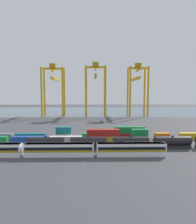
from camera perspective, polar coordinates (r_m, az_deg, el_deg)
The scene contains 21 objects.
ground_plane at distance 123.68m, azimuth -5.34°, elevation -3.49°, with size 420.00×420.00×0.00m, color #424247.
harbour_water at distance 214.79m, azimuth -3.54°, elevation 0.27°, with size 400.00×110.00×0.01m, color #475B6B.
passenger_train at distance 63.77m, azimuth -10.64°, elevation -10.03°, with size 63.70×3.14×3.90m.
freight_tank_row at distance 71.94m, azimuth 9.00°, elevation -8.27°, with size 69.62×2.95×4.41m.
shipping_container_1 at distance 82.61m, azimuth -18.58°, elevation -7.27°, with size 12.10×2.44×2.60m, color #1C4299.
shipping_container_2 at distance 79.57m, azimuth -8.86°, elevation -7.53°, with size 12.10×2.44×2.60m, color silver.
shipping_container_3 at distance 78.92m, azimuth 1.33°, elevation -7.58°, with size 12.10×2.44×2.60m, color gold.
shipping_container_4 at distance 78.38m, azimuth 1.33°, elevation -5.72°, with size 12.10×2.44×2.60m, color #AD211C.
shipping_container_5 at distance 80.72m, azimuth 11.37°, elevation -7.39°, with size 6.04×2.44×2.60m, color #1C4299.
shipping_container_6 at distance 80.19m, azimuth 11.40°, elevation -5.58°, with size 6.04×2.44×2.60m, color #197538.
shipping_container_8 at distance 88.14m, azimuth -18.08°, elevation -6.47°, with size 12.10×2.44×2.60m, color #146066.
shipping_container_9 at distance 85.23m, azimuth -9.41°, elevation -6.68°, with size 6.04×2.44×2.60m, color slate.
shipping_container_10 at distance 84.73m, azimuth -9.44°, elevation -4.96°, with size 6.04×2.44×2.60m, color #146066.
shipping_container_11 at distance 84.36m, azimuth -0.35°, elevation -6.73°, with size 12.10×2.44×2.60m, color #197538.
shipping_container_12 at distance 85.57m, azimuth 8.67°, elevation -6.62°, with size 12.10×2.44×2.60m, color #AD211C.
shipping_container_13 at distance 85.07m, azimuth 8.70°, elevation -4.91°, with size 12.10×2.44×2.60m, color #197538.
shipping_container_14 at distance 88.80m, azimuth 17.24°, elevation -6.36°, with size 6.04×2.44×2.60m, color orange.
shipping_container_15 at distance 93.82m, azimuth 25.03°, elevation -6.01°, with size 12.10×2.44×2.60m, color gold.
gantry_crane_west at distance 176.53m, azimuth -12.08°, elevation 7.51°, with size 18.30×36.59×42.29m.
gantry_crane_central at distance 173.20m, azimuth -0.68°, elevation 7.99°, with size 17.15×36.08×43.56m.
gantry_crane_east at distance 177.82m, azimuth 10.63°, elevation 7.64°, with size 15.92×42.29×42.87m.
Camera 1 is at (9.14, -81.88, 18.94)m, focal length 33.17 mm.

